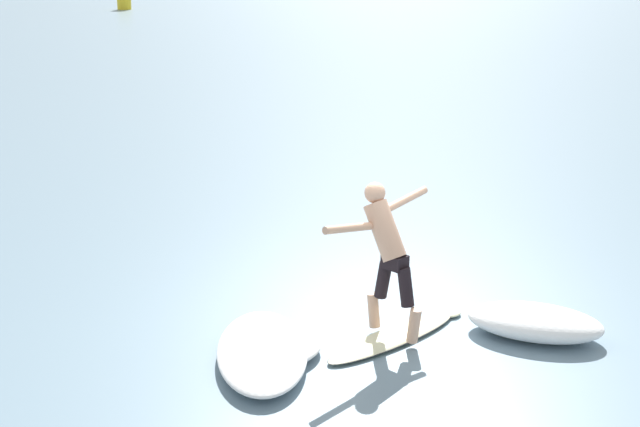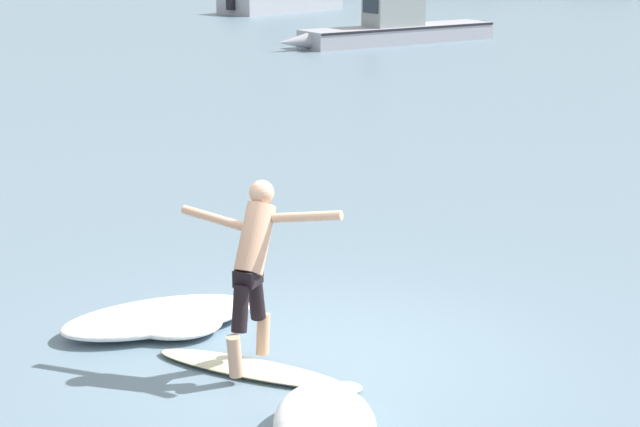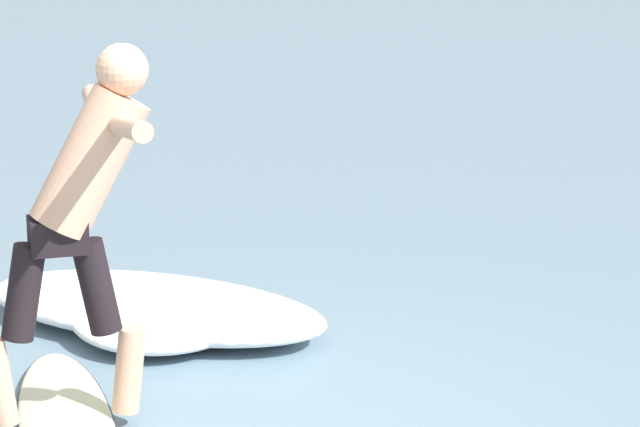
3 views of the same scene
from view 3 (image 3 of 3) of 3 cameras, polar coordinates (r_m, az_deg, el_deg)
The scene contains 3 objects.
surfer at distance 6.97m, azimuth -8.81°, elevation 0.54°, with size 1.69×0.85×1.76m.
wave_foam_at_tail at distance 8.67m, azimuth -6.26°, elevation -3.50°, with size 2.21×2.18×0.23m.
wave_foam_beside at distance 8.53m, azimuth -6.11°, elevation -3.91°, with size 1.31×1.17×0.20m.
Camera 3 is at (6.05, -1.97, 2.78)m, focal length 85.00 mm.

